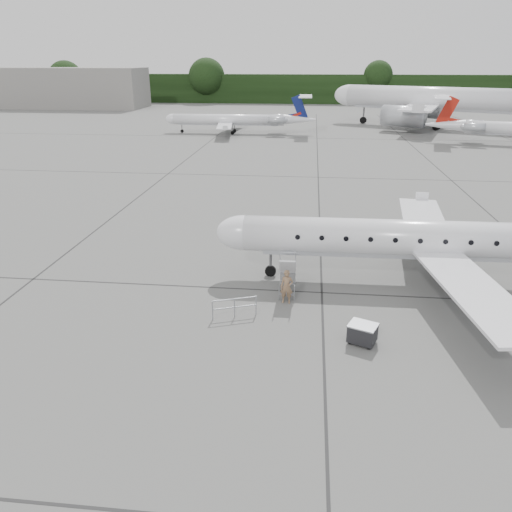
# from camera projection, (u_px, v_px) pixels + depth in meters

# --- Properties ---
(ground) EXTENTS (320.00, 320.00, 0.00)m
(ground) POSITION_uv_depth(u_px,v_px,m) (422.00, 322.00, 24.29)
(ground) COLOR slate
(ground) RESTS_ON ground
(treeline) EXTENTS (260.00, 4.00, 8.00)m
(treeline) POSITION_uv_depth(u_px,v_px,m) (333.00, 89.00, 143.03)
(treeline) COLOR black
(treeline) RESTS_ON ground
(terminal_building) EXTENTS (40.00, 14.00, 10.00)m
(terminal_building) POSITION_uv_depth(u_px,v_px,m) (68.00, 88.00, 131.24)
(terminal_building) COLOR slate
(terminal_building) RESTS_ON ground
(main_regional_jet) EXTENTS (28.81, 20.93, 7.32)m
(main_regional_jet) POSITION_uv_depth(u_px,v_px,m) (446.00, 222.00, 27.31)
(main_regional_jet) COLOR silver
(main_regional_jet) RESTS_ON ground
(airstair) EXTENTS (0.88, 2.17, 2.29)m
(airstair) POSITION_uv_depth(u_px,v_px,m) (288.00, 273.00, 27.00)
(airstair) COLOR silver
(airstair) RESTS_ON ground
(passenger) EXTENTS (0.69, 0.47, 1.82)m
(passenger) POSITION_uv_depth(u_px,v_px,m) (287.00, 287.00, 25.94)
(passenger) COLOR brown
(passenger) RESTS_ON ground
(safety_railing) EXTENTS (2.09, 0.85, 1.00)m
(safety_railing) POSITION_uv_depth(u_px,v_px,m) (235.00, 308.00, 24.60)
(safety_railing) COLOR gray
(safety_railing) RESTS_ON ground
(baggage_cart) EXTENTS (1.44, 1.32, 1.01)m
(baggage_cart) POSITION_uv_depth(u_px,v_px,m) (362.00, 333.00, 22.33)
(baggage_cart) COLOR black
(baggage_cart) RESTS_ON ground
(bg_narrowbody) EXTENTS (49.38, 43.86, 14.64)m
(bg_narrowbody) POSITION_uv_depth(u_px,v_px,m) (433.00, 87.00, 90.96)
(bg_narrowbody) COLOR silver
(bg_narrowbody) RESTS_ON ground
(bg_regional_left) EXTENTS (24.64, 17.83, 6.43)m
(bg_regional_left) POSITION_uv_depth(u_px,v_px,m) (228.00, 114.00, 85.34)
(bg_regional_left) COLOR silver
(bg_regional_left) RESTS_ON ground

